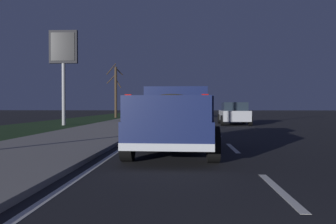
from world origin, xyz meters
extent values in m
plane|color=black|center=(27.00, 0.00, 0.00)|extent=(144.00, 144.00, 0.00)
cube|color=gray|center=(27.00, 5.70, 0.06)|extent=(108.00, 4.00, 0.12)
cube|color=#1E3819|center=(27.00, 10.70, 0.00)|extent=(108.00, 6.00, 0.01)
cube|color=silver|center=(4.70, 0.00, 0.00)|extent=(2.40, 0.14, 0.01)
cube|color=silver|center=(10.04, 0.00, 0.00)|extent=(2.40, 0.14, 0.01)
cube|color=silver|center=(15.22, 0.00, 0.00)|extent=(2.40, 0.14, 0.01)
cube|color=silver|center=(21.84, 0.00, 0.00)|extent=(2.40, 0.14, 0.01)
cube|color=silver|center=(28.49, 0.00, 0.00)|extent=(2.40, 0.14, 0.01)
cube|color=silver|center=(34.45, 0.00, 0.00)|extent=(2.40, 0.14, 0.01)
cube|color=silver|center=(39.63, 0.00, 0.00)|extent=(2.40, 0.14, 0.01)
cube|color=silver|center=(45.01, 0.00, 0.00)|extent=(2.40, 0.14, 0.01)
cube|color=silver|center=(50.60, 0.00, 0.00)|extent=(2.40, 0.14, 0.01)
cube|color=silver|center=(56.69, 0.00, 0.00)|extent=(2.40, 0.14, 0.01)
cube|color=silver|center=(62.16, 0.00, 0.00)|extent=(2.40, 0.14, 0.01)
cube|color=silver|center=(68.55, 0.00, 0.00)|extent=(2.40, 0.14, 0.01)
cube|color=silver|center=(74.46, 0.00, 0.00)|extent=(2.40, 0.14, 0.01)
cube|color=silver|center=(27.00, 3.40, 0.00)|extent=(108.00, 0.14, 0.01)
cube|color=#141E4C|center=(9.08, 1.75, 0.67)|extent=(5.47, 2.21, 0.60)
cube|color=#141E4C|center=(10.27, 1.70, 1.42)|extent=(2.23, 1.92, 0.90)
cube|color=#1E2833|center=(9.22, 1.74, 1.47)|extent=(0.10, 1.44, 0.50)
cube|color=#141E4C|center=(8.04, 2.73, 1.25)|extent=(3.02, 0.20, 0.56)
cube|color=#141E4C|center=(7.97, 0.85, 1.25)|extent=(3.02, 0.20, 0.56)
cube|color=#141E4C|center=(6.42, 1.85, 1.25)|extent=(0.15, 1.88, 0.56)
cube|color=silver|center=(6.42, 1.85, 0.45)|extent=(0.20, 2.00, 0.16)
cube|color=red|center=(6.47, 2.65, 1.45)|extent=(0.07, 0.14, 0.20)
cube|color=red|center=(6.40, 1.05, 1.45)|extent=(0.07, 0.14, 0.20)
ellipsoid|color=#4C422D|center=(8.00, 1.79, 1.29)|extent=(2.65, 1.62, 0.64)
sphere|color=silver|center=(8.52, 2.13, 1.15)|extent=(0.40, 0.40, 0.40)
sphere|color=beige|center=(7.39, 1.52, 1.13)|extent=(0.34, 0.34, 0.34)
cylinder|color=black|center=(10.90, 2.68, 0.42)|extent=(0.84, 0.28, 0.84)
cylinder|color=black|center=(10.82, 0.68, 0.42)|extent=(0.84, 0.28, 0.84)
cylinder|color=black|center=(7.34, 2.82, 0.42)|extent=(0.84, 0.28, 0.84)
cylinder|color=black|center=(7.26, 0.82, 0.42)|extent=(0.84, 0.28, 0.84)
cube|color=#9E845B|center=(38.34, 1.91, 0.63)|extent=(4.41, 1.83, 0.70)
cube|color=#1E2833|center=(38.09, 1.91, 1.26)|extent=(2.48, 1.60, 0.56)
cylinder|color=black|center=(39.84, 2.80, 0.34)|extent=(0.68, 0.22, 0.68)
cylinder|color=black|center=(39.83, 1.00, 0.34)|extent=(0.68, 0.22, 0.68)
cylinder|color=black|center=(36.85, 2.82, 0.34)|extent=(0.68, 0.22, 0.68)
cylinder|color=black|center=(36.83, 1.02, 0.34)|extent=(0.68, 0.22, 0.68)
cube|color=red|center=(36.19, 1.93, 0.68)|extent=(0.09, 1.51, 0.10)
cube|color=#B2B5BA|center=(23.69, -1.91, 0.63)|extent=(4.45, 1.92, 0.70)
cube|color=#1E2833|center=(23.44, -1.90, 1.26)|extent=(2.51, 1.65, 0.56)
cylinder|color=black|center=(25.21, -1.05, 0.34)|extent=(0.68, 0.22, 0.68)
cylinder|color=black|center=(25.16, -2.85, 0.34)|extent=(0.68, 0.22, 0.68)
cylinder|color=black|center=(22.22, -0.97, 0.34)|extent=(0.68, 0.22, 0.68)
cylinder|color=black|center=(22.17, -2.77, 0.34)|extent=(0.68, 0.22, 0.68)
cube|color=red|center=(21.54, -1.85, 0.68)|extent=(0.12, 1.51, 0.10)
cylinder|color=#99999E|center=(22.06, 9.63, 3.17)|extent=(0.24, 0.24, 6.35)
cube|color=black|center=(22.06, 9.63, 5.25)|extent=(0.24, 1.90, 2.20)
cube|color=black|center=(21.93, 9.63, 5.25)|extent=(0.04, 1.60, 1.87)
cylinder|color=#423323|center=(36.91, 9.14, 2.79)|extent=(0.28, 0.28, 5.59)
cylinder|color=#423323|center=(36.81, 9.61, 4.24)|extent=(0.27, 1.01, 1.07)
cylinder|color=#423323|center=(37.29, 8.84, 5.11)|extent=(0.78, 0.75, 0.84)
cylinder|color=#423323|center=(37.03, 8.87, 3.78)|extent=(0.33, 0.62, 1.05)
cylinder|color=#423323|center=(36.59, 9.56, 5.30)|extent=(0.68, 0.96, 1.33)
camera|label=1|loc=(-0.72, 1.45, 1.31)|focal=36.98mm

